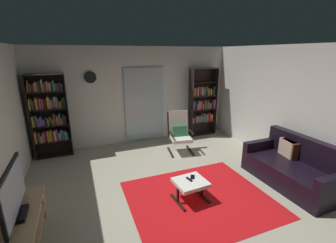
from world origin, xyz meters
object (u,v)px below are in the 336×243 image
Objects in this scene: leather_sofa at (294,168)px; wall_clock at (90,77)px; television at (13,194)px; bookshelf_near_tv at (49,114)px; bookshelf_near_sofa at (202,103)px; tv_remote at (189,179)px; cell_phone at (193,177)px; tv_stand at (20,229)px; ottoman at (191,184)px; lounge_armchair at (180,131)px.

wall_clock is at bearing 135.94° from leather_sofa.
bookshelf_near_tv is (0.17, 3.03, 0.21)m from television.
bookshelf_near_tv is 1.12× the size of leather_sofa.
television is 0.50× the size of bookshelf_near_sofa.
leather_sofa is at bearing -17.88° from tv_remote.
bookshelf_near_tv reaches higher than cell_phone.
wall_clock is at bearing 102.57° from tv_remote.
tv_remote is at bearing 5.24° from television.
bookshelf_near_tv is (0.17, 3.04, 0.70)m from tv_stand.
bookshelf_near_sofa is 3.37m from cell_phone.
cell_phone is (-2.01, 0.33, 0.06)m from leather_sofa.
tv_stand is at bearing -175.38° from ottoman.
wall_clock reaches higher than bookshelf_near_tv.
tv_stand is 2.45m from tv_remote.
cell_phone is at bearing -49.36° from bookshelf_near_tv.
tv_stand is 0.49m from television.
bookshelf_near_tv is 0.99× the size of bookshelf_near_sofa.
television reaches higher than ottoman.
television is at bearing -144.49° from cell_phone.
bookshelf_near_sofa reaches higher than bookshelf_near_tv.
television is 2.59m from cell_phone.
cell_phone is (2.36, -2.75, -0.68)m from bookshelf_near_tv.
bookshelf_near_sofa is 3.21m from leather_sofa.
tv_stand is at bearing 175.19° from tv_remote.
cell_phone is (2.53, 0.28, -0.47)m from television.
bookshelf_near_tv is at bearing 144.83° from leather_sofa.
lounge_armchair reaches higher than leather_sofa.
ottoman is 0.15m from cell_phone.
ottoman is (2.45, 0.18, -0.54)m from television.
tv_stand is 3.74m from wall_clock.
bookshelf_near_tv is 3.14m from lounge_armchair.
tv_stand reaches higher than cell_phone.
tv_stand is 0.75× the size of leather_sofa.
tv_stand is 0.67× the size of bookshelf_near_tv.
bookshelf_near_sofa is at bearing 86.88° from cell_phone.
bookshelf_near_tv is 13.75× the size of tv_remote.
tv_stand is 1.33× the size of television.
bookshelf_near_sofa reaches higher than lounge_armchair.
bookshelf_near_sofa is at bearing -2.25° from wall_clock.
bookshelf_near_sofa is 1.14× the size of leather_sofa.
wall_clock is at bearing 69.81° from television.
tv_stand is 4.57× the size of wall_clock.
bookshelf_near_sofa is at bearing 94.27° from leather_sofa.
wall_clock reaches higher than tv_stand.
cell_phone is 0.48× the size of wall_clock.
tv_remote is 3.56m from wall_clock.
cell_phone is (-1.78, -2.80, -0.61)m from bookshelf_near_sofa.
television is 3.45× the size of wall_clock.
leather_sofa reaches higher than cell_phone.
wall_clock is at bearing 152.00° from lounge_armchair.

